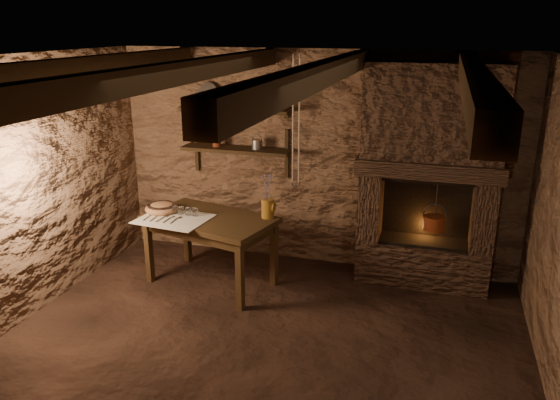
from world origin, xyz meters
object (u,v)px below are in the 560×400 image
(wooden_bowl, at_px, (162,208))
(iron_stockpot, at_px, (258,99))
(stoneware_jug, at_px, (268,200))
(red_pot, at_px, (434,222))
(work_table, at_px, (211,248))

(wooden_bowl, bearing_deg, iron_stockpot, 41.96)
(stoneware_jug, bearing_deg, iron_stockpot, 109.53)
(iron_stockpot, distance_m, red_pot, 2.26)
(stoneware_jug, bearing_deg, work_table, -171.92)
(wooden_bowl, distance_m, red_pot, 2.84)
(stoneware_jug, height_order, red_pot, stoneware_jug)
(wooden_bowl, xyz_separation_m, red_pot, (2.77, 0.63, -0.08))
(wooden_bowl, bearing_deg, stoneware_jug, 8.32)
(iron_stockpot, bearing_deg, red_pot, -3.55)
(work_table, height_order, stoneware_jug, stoneware_jug)
(work_table, relative_size, iron_stockpot, 5.45)
(iron_stockpot, relative_size, red_pot, 0.49)
(iron_stockpot, height_order, red_pot, iron_stockpot)
(work_table, distance_m, red_pot, 2.33)
(red_pot, bearing_deg, iron_stockpot, 176.45)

